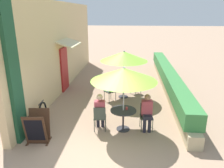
{
  "coord_description": "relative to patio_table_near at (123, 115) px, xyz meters",
  "views": [
    {
      "loc": [
        0.91,
        -5.0,
        3.72
      ],
      "look_at": [
        0.15,
        3.2,
        1.0
      ],
      "focal_mm": 35.0,
      "sensor_mm": 36.0,
      "label": 1
    }
  ],
  "objects": [
    {
      "name": "ground_plane",
      "position": [
        -0.68,
        -1.45,
        -0.53
      ],
      "size": [
        120.0,
        120.0,
        0.0
      ],
      "primitive_type": "plane",
      "color": "#9E7F66"
    },
    {
      "name": "cafe_facade_wall",
      "position": [
        -3.22,
        4.15,
        1.56
      ],
      "size": [
        0.98,
        11.48,
        4.2
      ],
      "color": "#D6B784",
      "rests_on": "ground_plane"
    },
    {
      "name": "planter_hedge",
      "position": [
        2.07,
        4.19,
        0.0
      ],
      "size": [
        0.6,
        10.48,
        1.01
      ],
      "color": "tan",
      "rests_on": "ground_plane"
    },
    {
      "name": "patio_table_near",
      "position": [
        0.0,
        0.0,
        0.0
      ],
      "size": [
        0.85,
        0.85,
        0.7
      ],
      "color": "#28282D",
      "rests_on": "ground_plane"
    },
    {
      "name": "patio_umbrella_near",
      "position": [
        -0.0,
        -0.0,
        1.37
      ],
      "size": [
        2.07,
        2.07,
        2.15
      ],
      "color": "#B7B7BC",
      "rests_on": "ground_plane"
    },
    {
      "name": "cafe_chair_near_left",
      "position": [
        -0.75,
        -0.14,
        -0.02
      ],
      "size": [
        0.43,
        0.43,
        0.87
      ],
      "rotation": [
        0.0,
        0.0,
        6.37
      ],
      "color": "#384238",
      "rests_on": "ground_plane"
    },
    {
      "name": "seated_patron_near_left",
      "position": [
        -0.76,
        -0.03,
        0.16
      ],
      "size": [
        0.36,
        0.43,
        1.25
      ],
      "rotation": [
        0.0,
        0.0,
        6.37
      ],
      "color": "#23232D",
      "rests_on": "ground_plane"
    },
    {
      "name": "cafe_chair_near_right",
      "position": [
        0.75,
        0.14,
        -0.02
      ],
      "size": [
        0.43,
        0.43,
        0.87
      ],
      "rotation": [
        0.0,
        0.0,
        9.51
      ],
      "color": "#384238",
      "rests_on": "ground_plane"
    },
    {
      "name": "seated_patron_near_right",
      "position": [
        0.76,
        0.03,
        0.16
      ],
      "size": [
        0.36,
        0.43,
        1.25
      ],
      "rotation": [
        0.0,
        0.0,
        9.51
      ],
      "color": "#23232D",
      "rests_on": "ground_plane"
    },
    {
      "name": "coffee_cup_near",
      "position": [
        0.1,
        0.04,
        0.22
      ],
      "size": [
        0.07,
        0.07,
        0.09
      ],
      "color": "#B73D3D",
      "rests_on": "patio_table_near"
    },
    {
      "name": "patio_table_mid",
      "position": [
        -0.12,
        2.92,
        0.0
      ],
      "size": [
        0.85,
        0.85,
        0.7
      ],
      "color": "#28282D",
      "rests_on": "ground_plane"
    },
    {
      "name": "patio_umbrella_mid",
      "position": [
        -0.12,
        2.92,
        1.37
      ],
      "size": [
        2.07,
        2.07,
        2.15
      ],
      "color": "#B7B7BC",
      "rests_on": "ground_plane"
    },
    {
      "name": "cafe_chair_mid_left",
      "position": [
        -0.63,
        2.35,
        -0.02
      ],
      "size": [
        0.57,
        0.57,
        0.87
      ],
      "rotation": [
        0.0,
        0.0,
        7.02
      ],
      "color": "#384238",
      "rests_on": "ground_plane"
    },
    {
      "name": "cafe_chair_mid_right",
      "position": [
        0.39,
        3.49,
        -0.02
      ],
      "size": [
        0.57,
        0.57,
        0.87
      ],
      "rotation": [
        0.0,
        0.0,
        10.16
      ],
      "color": "#384238",
      "rests_on": "ground_plane"
    },
    {
      "name": "coffee_cup_mid",
      "position": [
        -0.22,
        3.02,
        0.22
      ],
      "size": [
        0.07,
        0.07,
        0.09
      ],
      "color": "white",
      "rests_on": "patio_table_mid"
    },
    {
      "name": "bicycle_leaning",
      "position": [
        -2.88,
        -0.14,
        -0.17
      ],
      "size": [
        0.11,
        1.7,
        0.79
      ],
      "rotation": [
        0.0,
        0.0,
        0.02
      ],
      "color": "black",
      "rests_on": "ground_plane"
    },
    {
      "name": "menu_board",
      "position": [
        -2.5,
        -0.96,
        -0.05
      ],
      "size": [
        0.68,
        0.68,
        0.97
      ],
      "rotation": [
        0.0,
        0.0,
        0.08
      ],
      "color": "#422819",
      "rests_on": "ground_plane"
    }
  ]
}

